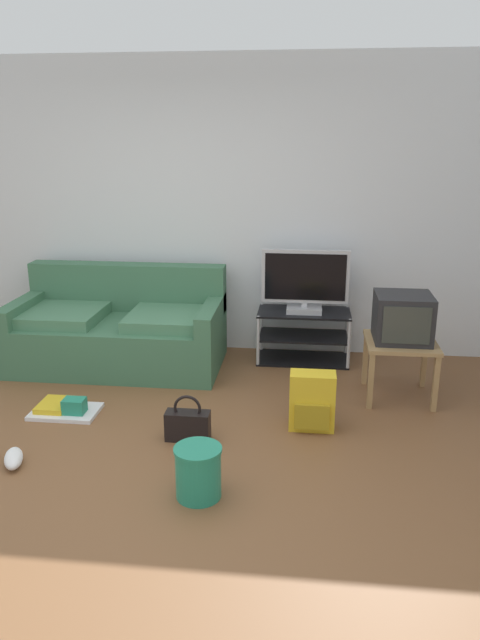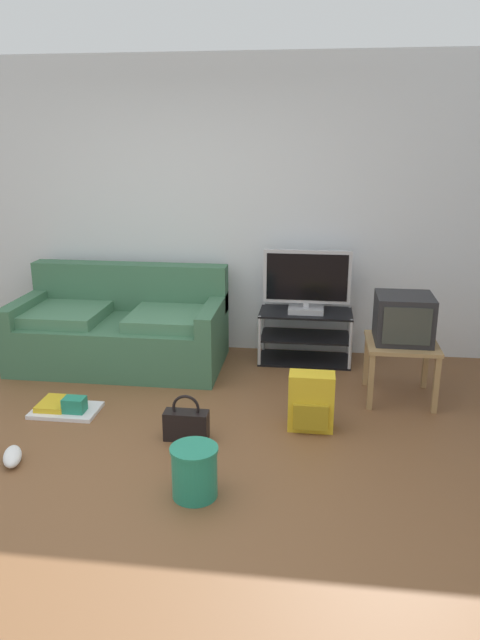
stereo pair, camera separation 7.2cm
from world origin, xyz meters
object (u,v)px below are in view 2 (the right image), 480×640
at_px(couch, 121,330).
at_px(side_table, 401,350).
at_px(tv_stand, 305,336).
at_px(cleaning_bucket, 194,470).
at_px(handbag, 186,424).
at_px(floor_tray, 65,407).
at_px(crt_tv, 404,318).
at_px(flat_tv, 307,282).
at_px(backpack, 311,402).

bearing_deg(couch, side_table, -11.02).
relative_size(tv_stand, cleaning_bucket, 2.69).
distance_m(handbag, floor_tray, 1.04).
bearing_deg(crt_tv, flat_tv, 137.32).
xyz_separation_m(handbag, floor_tray, (-1.00, 0.29, -0.07)).
bearing_deg(flat_tv, backpack, -86.57).
distance_m(backpack, handbag, 0.89).
distance_m(flat_tv, cleaning_bucket, 2.41).
relative_size(couch, handbag, 5.62).
relative_size(tv_stand, side_table, 1.55).
xyz_separation_m(tv_stand, flat_tv, (-0.00, -0.02, 0.52)).
bearing_deg(tv_stand, crt_tv, -43.58).
xyz_separation_m(couch, cleaning_bucket, (1.09, -2.02, -0.15)).
height_order(handbag, cleaning_bucket, handbag).
xyz_separation_m(side_table, crt_tv, (0.00, 0.02, 0.26)).
distance_m(side_table, cleaning_bucket, 2.05).
bearing_deg(floor_tray, cleaning_bucket, -38.54).
bearing_deg(backpack, crt_tv, 17.15).
bearing_deg(handbag, couch, 123.38).
relative_size(backpack, floor_tray, 0.85).
height_order(couch, tv_stand, couch).
relative_size(backpack, handbag, 1.28).
xyz_separation_m(backpack, handbag, (-0.84, -0.27, -0.09)).
distance_m(flat_tv, crt_tv, 1.04).
bearing_deg(couch, handbag, -56.62).
bearing_deg(side_table, cleaning_bucket, -130.66).
distance_m(crt_tv, handbag, 1.85).
relative_size(flat_tv, handbag, 2.37).
bearing_deg(backpack, floor_tray, 153.43).
height_order(flat_tv, side_table, flat_tv).
distance_m(tv_stand, backpack, 1.36).
distance_m(couch, flat_tv, 1.73).
bearing_deg(side_table, tv_stand, 135.78).
relative_size(flat_tv, cleaning_bucket, 2.50).
xyz_separation_m(flat_tv, handbag, (-0.76, -1.60, -0.64)).
height_order(side_table, floor_tray, side_table).
distance_m(couch, tv_stand, 1.68).
xyz_separation_m(crt_tv, cleaning_bucket, (-1.33, -1.56, -0.49)).
bearing_deg(couch, crt_tv, -10.65).
relative_size(couch, crt_tv, 4.31).
bearing_deg(backpack, handbag, 171.66).
distance_m(couch, cleaning_bucket, 2.30).
bearing_deg(cleaning_bucket, tv_stand, 76.05).
distance_m(crt_tv, cleaning_bucket, 2.11).
xyz_separation_m(couch, handbag, (0.89, -1.35, -0.20)).
xyz_separation_m(tv_stand, handbag, (-0.76, -1.62, -0.12)).
bearing_deg(backpack, tv_stand, 67.54).
xyz_separation_m(side_table, floor_tray, (-2.52, -0.59, -0.36)).
height_order(backpack, floor_tray, backpack).
bearing_deg(cleaning_bucket, side_table, 49.34).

